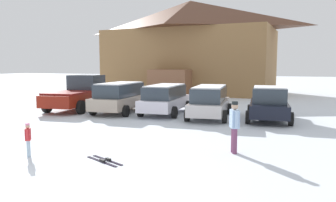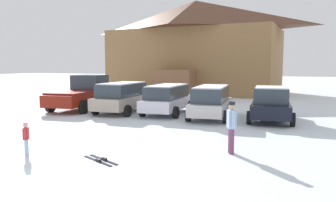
% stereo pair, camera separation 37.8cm
% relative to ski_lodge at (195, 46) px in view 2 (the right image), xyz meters
% --- Properties ---
extents(ground, '(160.00, 160.00, 0.00)m').
position_rel_ski_lodge_xyz_m(ground, '(4.91, -27.21, -4.69)').
color(ground, silver).
extents(ski_lodge, '(17.20, 11.03, 9.24)m').
position_rel_ski_lodge_xyz_m(ski_lodge, '(0.00, 0.00, 0.00)').
color(ski_lodge, olive).
rests_on(ski_lodge, ground).
extents(parked_beige_suv, '(2.46, 4.71, 1.77)m').
position_rel_ski_lodge_xyz_m(parked_beige_suv, '(0.72, -15.45, -3.74)').
color(parked_beige_suv, '#B3A08D').
rests_on(parked_beige_suv, ground).
extents(parked_white_suv, '(2.38, 4.81, 1.68)m').
position_rel_ski_lodge_xyz_m(parked_white_suv, '(3.39, -14.92, -3.78)').
color(parked_white_suv, silver).
rests_on(parked_white_suv, ground).
extents(parked_silver_wagon, '(2.46, 4.81, 1.71)m').
position_rel_ski_lodge_xyz_m(parked_silver_wagon, '(6.13, -15.41, -3.77)').
color(parked_silver_wagon, beige).
rests_on(parked_silver_wagon, ground).
extents(parked_black_sedan, '(2.47, 4.21, 1.74)m').
position_rel_ski_lodge_xyz_m(parked_black_sedan, '(9.12, -15.14, -3.82)').
color(parked_black_sedan, black).
rests_on(parked_black_sedan, ground).
extents(pickup_truck, '(2.95, 5.61, 2.15)m').
position_rel_ski_lodge_xyz_m(pickup_truck, '(-2.38, -15.11, -3.69)').
color(pickup_truck, maroon).
rests_on(pickup_truck, ground).
extents(skier_adult_in_blue_parka, '(0.39, 0.57, 1.67)m').
position_rel_ski_lodge_xyz_m(skier_adult_in_blue_parka, '(8.62, -21.91, -3.74)').
color(skier_adult_in_blue_parka, '#6F3A5B').
rests_on(skier_adult_in_blue_parka, ground).
extents(skier_child_in_red_jacket, '(0.27, 0.32, 1.05)m').
position_rel_ski_lodge_xyz_m(skier_child_in_red_jacket, '(2.81, -24.67, -4.09)').
color(skier_child_in_red_jacket, '#9AB3C7').
rests_on(skier_child_in_red_jacket, ground).
extents(pair_of_skis, '(1.44, 0.83, 0.08)m').
position_rel_ski_lodge_xyz_m(pair_of_skis, '(5.26, -24.24, -4.67)').
color(pair_of_skis, black).
rests_on(pair_of_skis, ground).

